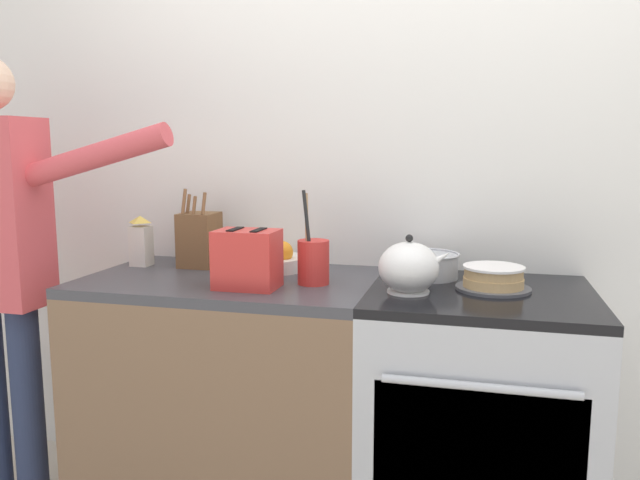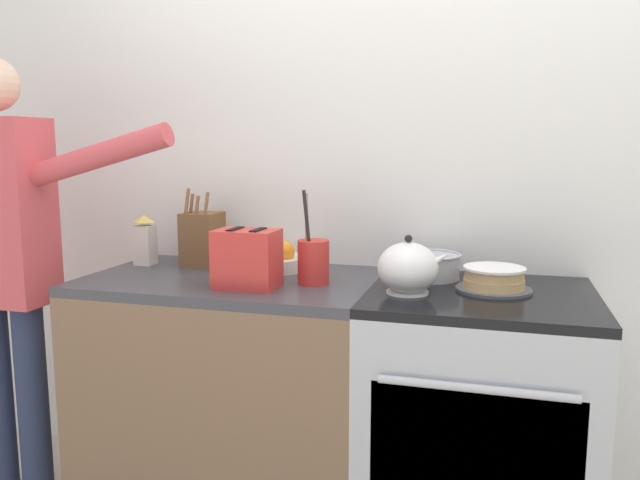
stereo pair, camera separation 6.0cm
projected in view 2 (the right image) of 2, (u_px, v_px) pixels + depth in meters
The scene contains 12 objects.
wall_back at pixel (418, 164), 2.33m from camera, with size 8.00×0.04×2.60m.
counter_cabinet at pixel (234, 397), 2.29m from camera, with size 1.02×0.65×0.91m.
stove_range at pixel (476, 426), 2.05m from camera, with size 0.71×0.68×0.91m.
layer_cake at pixel (494, 280), 1.99m from camera, with size 0.24×0.24×0.08m.
tea_kettle at pixel (409, 268), 1.96m from camera, with size 0.23×0.19×0.19m.
mixing_bowl at pixel (429, 266), 2.18m from camera, with size 0.22×0.22×0.09m.
knife_block at pixel (202, 239), 2.41m from camera, with size 0.13×0.15×0.30m.
utensil_crock at pixel (313, 261), 2.09m from camera, with size 0.11×0.11×0.32m.
fruit_bowl at pixel (272, 260), 2.34m from camera, with size 0.26×0.26×0.11m.
toaster at pixel (247, 259), 2.04m from camera, with size 0.22×0.14×0.20m.
milk_carton at pixel (145, 241), 2.43m from camera, with size 0.07×0.07×0.20m.
person_baker at pixel (6, 248), 2.24m from camera, with size 0.94×0.20×1.68m.
Camera 2 is at (0.29, -1.68, 1.37)m, focal length 35.00 mm.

